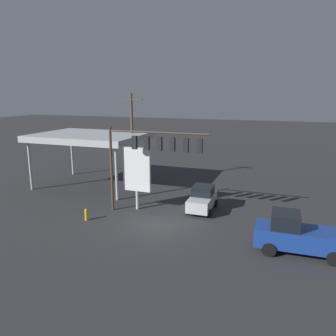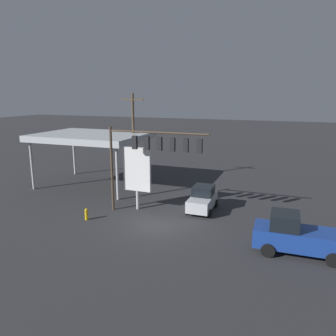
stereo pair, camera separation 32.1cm
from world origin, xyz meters
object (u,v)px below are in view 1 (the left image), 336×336
object	(u,v)px
pickup_parked	(298,235)
fire_hydrant	(86,215)
utility_pole	(132,137)
price_sign	(137,171)
traffic_signal_assembly	(152,149)
hatchback_crossing	(202,199)

from	to	relation	value
pickup_parked	fire_hydrant	bearing A→B (deg)	-1.62
fire_hydrant	pickup_parked	bearing A→B (deg)	179.61
pickup_parked	utility_pole	bearing A→B (deg)	-34.75
price_sign	fire_hydrant	size ratio (longest dim) A/B	5.75
traffic_signal_assembly	price_sign	bearing A→B (deg)	-25.99
pickup_parked	hatchback_crossing	distance (m)	8.68
traffic_signal_assembly	pickup_parked	size ratio (longest dim) A/B	1.49
pickup_parked	fire_hydrant	size ratio (longest dim) A/B	5.96
traffic_signal_assembly	hatchback_crossing	bearing A→B (deg)	-144.26
traffic_signal_assembly	hatchback_crossing	xyz separation A→B (m)	(-3.29, -2.37, -4.25)
utility_pole	price_sign	world-z (taller)	utility_pole
price_sign	pickup_parked	size ratio (longest dim) A/B	0.97
utility_pole	pickup_parked	xyz separation A→B (m)	(-15.69, 10.39, -3.77)
hatchback_crossing	price_sign	bearing A→B (deg)	-73.96
traffic_signal_assembly	utility_pole	world-z (taller)	utility_pole
fire_hydrant	price_sign	bearing A→B (deg)	-125.77
utility_pole	price_sign	xyz separation A→B (m)	(-3.69, 6.80, -1.67)
utility_pole	price_sign	size ratio (longest dim) A/B	1.82
pickup_parked	hatchback_crossing	bearing A→B (deg)	-37.40
hatchback_crossing	fire_hydrant	bearing A→B (deg)	-57.23
hatchback_crossing	fire_hydrant	world-z (taller)	hatchback_crossing
traffic_signal_assembly	utility_pole	distance (m)	9.36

